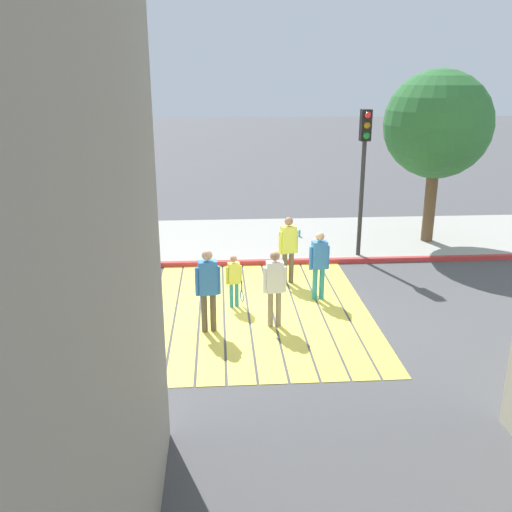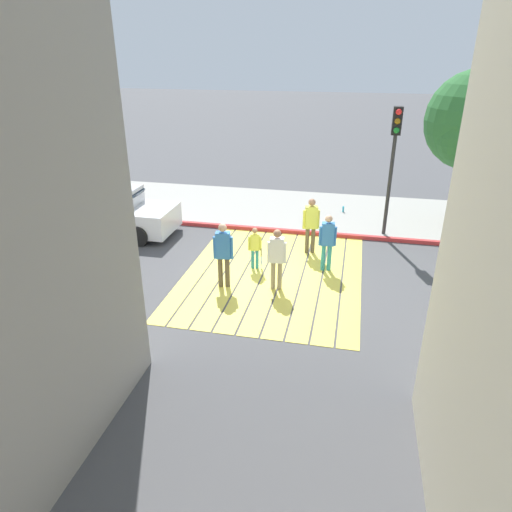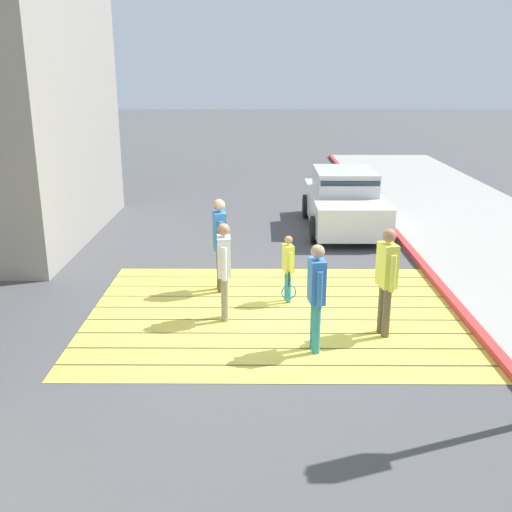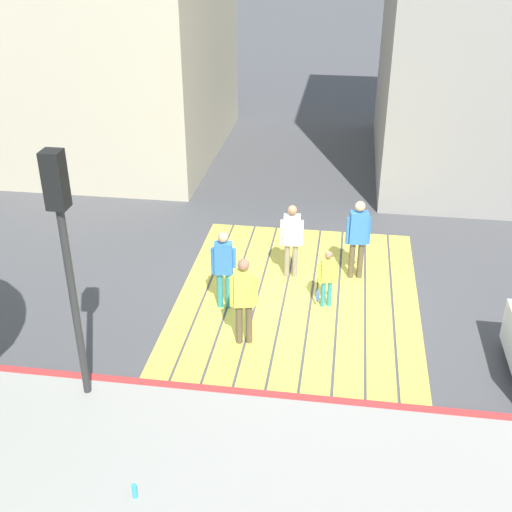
% 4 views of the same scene
% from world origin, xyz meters
% --- Properties ---
extents(ground_plane, '(120.00, 120.00, 0.00)m').
position_xyz_m(ground_plane, '(0.00, 0.00, 0.00)').
color(ground_plane, '#4C4C4F').
extents(crosswalk_stripes, '(6.40, 4.90, 0.01)m').
position_xyz_m(crosswalk_stripes, '(0.00, 0.00, 0.01)').
color(crosswalk_stripes, '#EAD64C').
rests_on(crosswalk_stripes, ground).
extents(curb_painted, '(0.16, 40.00, 0.13)m').
position_xyz_m(curb_painted, '(-3.25, 0.00, 0.07)').
color(curb_painted, '#BC3333').
rests_on(curb_painted, ground).
extents(traffic_light_corner, '(0.39, 0.28, 4.24)m').
position_xyz_m(traffic_light_corner, '(-3.58, 3.14, 3.04)').
color(traffic_light_corner, '#2D2D2D').
rests_on(traffic_light_corner, ground).
extents(water_bottle, '(0.07, 0.07, 0.22)m').
position_xyz_m(water_bottle, '(-5.60, 1.70, 0.23)').
color(water_bottle, '#33A5BF').
rests_on(water_bottle, sidewalk_west).
extents(pedestrian_adult_lead, '(0.24, 0.49, 1.69)m').
position_xyz_m(pedestrian_adult_lead, '(0.84, 0.24, 0.98)').
color(pedestrian_adult_lead, gray).
rests_on(pedestrian_adult_lead, ground).
extents(pedestrian_adult_trailing, '(0.28, 0.52, 1.80)m').
position_xyz_m(pedestrian_adult_trailing, '(1.00, -1.15, 1.05)').
color(pedestrian_adult_trailing, brown).
rests_on(pedestrian_adult_trailing, ground).
extents(pedestrian_adult_side, '(0.25, 0.49, 1.67)m').
position_xyz_m(pedestrian_adult_side, '(-0.58, 1.43, 0.97)').
color(pedestrian_adult_side, teal).
rests_on(pedestrian_adult_side, ground).
extents(pedestrian_teen_behind, '(0.30, 0.50, 1.76)m').
position_xyz_m(pedestrian_teen_behind, '(-1.73, 0.84, 1.02)').
color(pedestrian_teen_behind, brown).
rests_on(pedestrian_teen_behind, ground).
extents(pedestrian_child_with_racket, '(0.28, 0.41, 1.26)m').
position_xyz_m(pedestrian_child_with_racket, '(-0.26, -0.57, 0.70)').
color(pedestrian_child_with_racket, teal).
rests_on(pedestrian_child_with_racket, ground).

